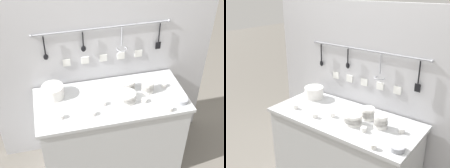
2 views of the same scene
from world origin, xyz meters
The scene contains 14 objects.
ground_plane centered at (0.00, 0.00, 0.00)m, with size 20.00×20.00×0.00m, color #666059.
counter centered at (0.00, 0.00, 0.43)m, with size 1.37×0.63×0.86m.
back_wall centered at (0.00, 0.35, 0.92)m, with size 2.17×0.11×1.83m.
bowl_stack_back_corner centered at (0.35, 0.03, 0.91)m, with size 0.11×0.11×0.11m.
bowl_stack_nested_right centered at (0.19, 0.09, 0.91)m, with size 0.11×0.11×0.11m.
bowl_stack_short_front centered at (0.13, -0.06, 0.90)m, with size 0.15×0.15×0.09m.
plate_stack centered at (-0.50, 0.15, 0.92)m, with size 0.19×0.19×0.12m.
steel_mixing_bowl centered at (0.60, -0.18, 0.88)m, with size 0.11×0.11×0.04m.
cup_by_caddy centered at (-0.46, -0.15, 0.88)m, with size 0.05×0.05×0.04m.
cup_beside_plates centered at (0.45, -0.27, 0.88)m, with size 0.05×0.05×0.04m.
cup_front_left centered at (0.27, -0.11, 0.88)m, with size 0.05×0.05×0.04m.
cup_back_left centered at (0.52, 0.06, 0.88)m, with size 0.05×0.05×0.04m.
cup_front_right centered at (-0.08, -0.06, 0.88)m, with size 0.05×0.05×0.04m.
cup_centre centered at (-0.20, -0.17, 0.88)m, with size 0.05×0.05×0.04m.
Camera 1 is at (-0.49, -2.08, 2.68)m, focal length 50.00 mm.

